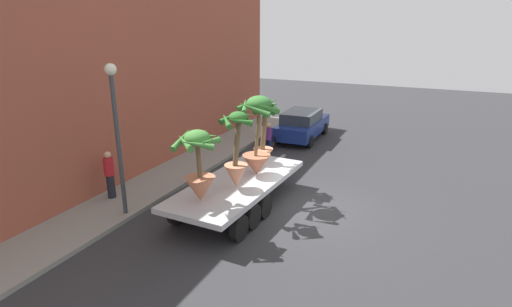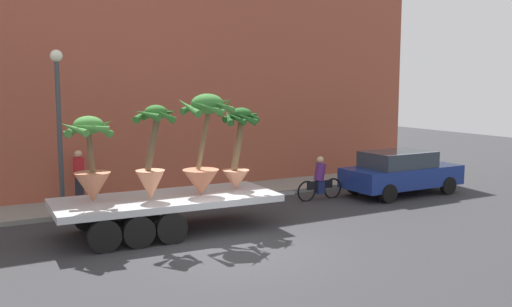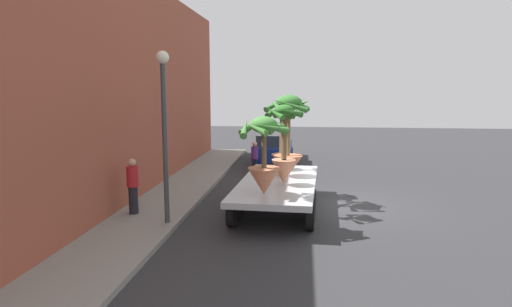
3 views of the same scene
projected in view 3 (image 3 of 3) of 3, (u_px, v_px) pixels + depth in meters
name	position (u px, v px, depth m)	size (l,w,h in m)	color
ground_plane	(345.00, 205.00, 15.29)	(60.00, 60.00, 0.00)	#2D2D30
sidewalk	(172.00, 198.00, 15.93)	(24.00, 2.20, 0.15)	gray
building_facade	(121.00, 89.00, 15.53)	(24.00, 1.20, 7.90)	#9E4C38
flatbed_trailer	(277.00, 189.00, 14.25)	(7.01, 2.70, 0.98)	#B7BABF
potted_palm_rear	(289.00, 135.00, 15.21)	(1.61, 1.66, 2.76)	#B26647
potted_palm_middle	(264.00, 157.00, 12.46)	(1.50, 1.47, 2.22)	#C17251
potted_palm_front	(282.00, 136.00, 16.44)	(1.14, 1.17, 2.35)	tan
potted_palm_extra	(284.00, 149.00, 13.85)	(1.19, 1.23, 2.49)	tan
cyclist	(255.00, 159.00, 20.67)	(1.84, 0.34, 1.54)	black
parked_car	(274.00, 147.00, 23.60)	(4.44, 1.97, 1.58)	navy
pedestrian_near_gate	(133.00, 185.00, 13.56)	(0.36, 0.36, 1.71)	black
street_lamp	(164.00, 115.00, 12.34)	(0.36, 0.36, 4.83)	#383D42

